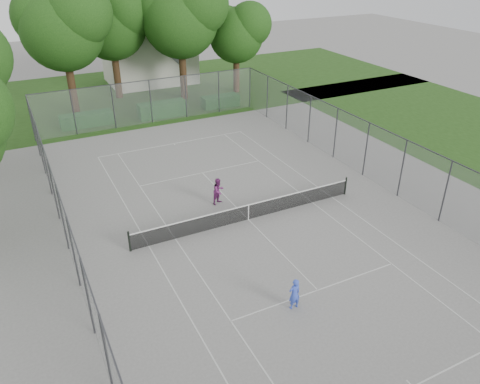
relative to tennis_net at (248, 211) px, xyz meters
name	(u,v)px	position (x,y,z in m)	size (l,w,h in m)	color
ground	(248,220)	(0.00, 0.00, -0.51)	(120.00, 120.00, 0.00)	slate
grass_far	(125,94)	(0.00, 26.00, -0.51)	(60.00, 20.00, 0.00)	#1E4012
court_markings	(248,220)	(0.00, 0.00, -0.50)	(11.03, 23.83, 0.01)	silver
tennis_net	(248,211)	(0.00, 0.00, 0.00)	(12.87, 0.10, 1.10)	black
perimeter_fence	(249,190)	(0.00, 0.00, 1.30)	(18.08, 34.08, 3.52)	#38383D
tree_far_left	(62,23)	(-5.08, 22.21, 6.93)	(7.53, 6.87, 10.82)	#372214
tree_far_midleft	(111,18)	(-0.61, 25.07, 6.67)	(7.27, 6.64, 10.46)	#372214
tree_far_midright	(181,13)	(4.82, 22.05, 7.10)	(7.70, 7.03, 11.07)	#372214
tree_far_right	(237,31)	(10.18, 21.86, 5.26)	(5.85, 5.34, 8.40)	#372214
hedge_left	(87,120)	(-4.92, 18.63, 0.00)	(4.08, 1.22, 1.02)	#194F1B
hedge_mid	(162,109)	(1.20, 18.03, 0.12)	(3.99, 1.14, 1.25)	#194F1B
hedge_right	(220,101)	(6.71, 18.29, -0.01)	(3.31, 1.21, 0.99)	#194F1B
house	(148,40)	(3.71, 29.35, 3.75)	(8.50, 6.59, 10.59)	beige
girl_player	(294,294)	(-1.50, -6.84, 0.20)	(0.52, 0.34, 1.43)	blue
woman_player	(219,191)	(-0.66, 2.36, 0.26)	(0.75, 0.58, 1.54)	#732667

